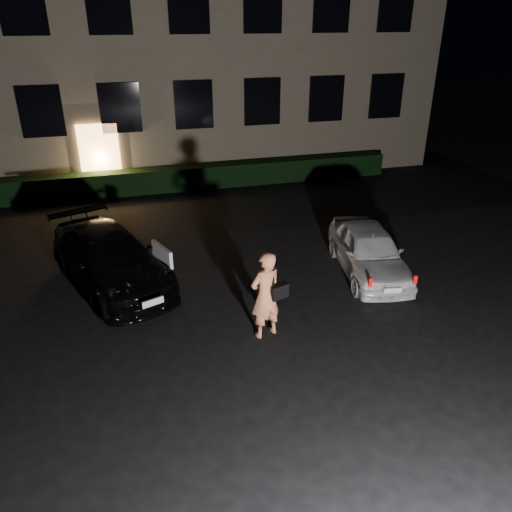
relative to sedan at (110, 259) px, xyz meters
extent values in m
plane|color=black|center=(3.36, -3.66, -0.66)|extent=(80.00, 80.00, 0.00)
cube|color=#6E614E|center=(3.36, 11.34, 5.34)|extent=(20.00, 8.00, 12.00)
cube|color=#FFAD63|center=(-0.14, 7.28, 0.59)|extent=(1.40, 0.10, 2.50)
cube|color=black|center=(-1.84, 7.28, 2.34)|extent=(1.40, 0.10, 1.70)
cube|color=black|center=(0.76, 7.28, 2.34)|extent=(1.40, 0.10, 1.70)
cube|color=black|center=(3.36, 7.28, 2.34)|extent=(1.40, 0.10, 1.70)
cube|color=black|center=(5.96, 7.28, 2.34)|extent=(1.40, 0.10, 1.70)
cube|color=black|center=(8.56, 7.28, 2.34)|extent=(1.40, 0.10, 1.70)
cube|color=black|center=(11.16, 7.28, 2.34)|extent=(1.40, 0.10, 1.70)
cube|color=black|center=(-1.84, 7.28, 5.54)|extent=(1.40, 0.10, 1.70)
cube|color=black|center=(0.76, 7.28, 5.54)|extent=(1.40, 0.10, 1.70)
cube|color=black|center=(3.36, 7.28, 5.54)|extent=(1.40, 0.10, 1.70)
cube|color=black|center=(5.96, 7.28, 5.54)|extent=(1.40, 0.10, 1.70)
cube|color=black|center=(8.56, 7.28, 5.54)|extent=(1.40, 0.10, 1.70)
cube|color=black|center=(11.16, 7.28, 5.54)|extent=(1.40, 0.10, 1.70)
cube|color=black|center=(3.36, 6.84, -0.23)|extent=(15.00, 0.70, 0.85)
imported|color=black|center=(0.00, 0.00, 0.00)|extent=(3.30, 4.88, 1.31)
cube|color=white|center=(1.21, -0.43, 0.16)|extent=(0.41, 0.91, 0.44)
cube|color=silver|center=(0.81, -2.19, -0.08)|extent=(0.46, 0.21, 0.15)
imported|color=white|center=(6.28, -1.21, -0.05)|extent=(2.02, 3.77, 1.22)
cube|color=red|center=(5.49, -2.81, 0.01)|extent=(0.08, 0.06, 0.20)
cube|color=red|center=(6.49, -2.98, 0.01)|extent=(0.08, 0.06, 0.20)
cube|color=silver|center=(5.98, -2.94, -0.19)|extent=(0.41, 0.10, 0.12)
imported|color=#E68458|center=(2.98, -3.14, 0.28)|extent=(0.79, 0.64, 1.88)
cube|color=black|center=(3.24, -3.19, 0.35)|extent=(0.42, 0.28, 0.30)
cube|color=black|center=(3.10, -3.19, 0.78)|extent=(0.06, 0.07, 0.58)
camera|label=1|loc=(0.46, -11.35, 5.31)|focal=35.00mm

